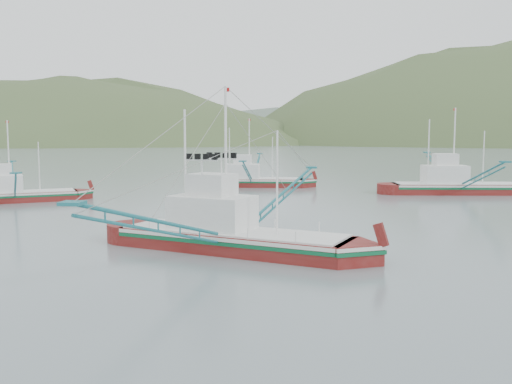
# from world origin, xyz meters

# --- Properties ---
(ground) EXTENTS (1200.00, 1200.00, 0.00)m
(ground) POSITION_xyz_m (0.00, 0.00, 0.00)
(ground) COLOR slate
(ground) RESTS_ON ground
(main_boat) EXTENTS (16.24, 27.57, 11.55)m
(main_boat) POSITION_xyz_m (-0.88, -0.74, 2.30)
(main_boat) COLOR #64120F
(main_boat) RESTS_ON ground
(bg_boat_right) EXTENTS (16.33, 28.96, 11.75)m
(bg_boat_right) POSITION_xyz_m (22.00, 37.37, 1.62)
(bg_boat_right) COLOR #64120F
(bg_boat_right) RESTS_ON ground
(bg_boat_far) EXTENTS (14.48, 26.08, 10.55)m
(bg_boat_far) POSITION_xyz_m (-5.05, 44.22, 1.45)
(bg_boat_far) COLOR #64120F
(bg_boat_far) RESTS_ON ground
(bg_boat_left) EXTENTS (16.14, 22.43, 9.86)m
(bg_boat_left) POSITION_xyz_m (-29.39, 22.97, 2.07)
(bg_boat_left) COLOR #64120F
(bg_boat_left) RESTS_ON ground
(headland_left) EXTENTS (448.00, 308.00, 210.00)m
(headland_left) POSITION_xyz_m (-180.00, 360.00, 0.00)
(headland_left) COLOR #41552B
(headland_left) RESTS_ON ground
(ridge_distant) EXTENTS (960.00, 400.00, 240.00)m
(ridge_distant) POSITION_xyz_m (30.00, 560.00, 0.00)
(ridge_distant) COLOR slate
(ridge_distant) RESTS_ON ground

